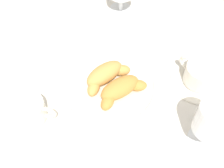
{
  "coord_description": "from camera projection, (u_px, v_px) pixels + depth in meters",
  "views": [
    {
      "loc": [
        0.28,
        0.33,
        0.64
      ],
      "look_at": [
        0.03,
        0.0,
        0.03
      ],
      "focal_mm": 48.92,
      "sensor_mm": 36.0,
      "label": 1
    }
  ],
  "objects": [
    {
      "name": "croissant_small",
      "position": [
        121.0,
        89.0,
        0.71
      ],
      "size": [
        0.14,
        0.07,
        0.04
      ],
      "color": "#CC893D",
      "rests_on": "pastry_plate"
    },
    {
      "name": "ground_plane",
      "position": [
        119.0,
        85.0,
        0.77
      ],
      "size": [
        2.2,
        2.2,
        0.0
      ],
      "primitive_type": "plane",
      "color": "silver"
    },
    {
      "name": "croissant_large",
      "position": [
        105.0,
        75.0,
        0.73
      ],
      "size": [
        0.14,
        0.06,
        0.04
      ],
      "color": "#D6994C",
      "rests_on": "pastry_plate"
    },
    {
      "name": "pastry_plate",
      "position": [
        112.0,
        88.0,
        0.75
      ],
      "size": [
        0.23,
        0.23,
        0.02
      ],
      "color": "silver",
      "rests_on": "ground_plane"
    },
    {
      "name": "juice_glass_left",
      "position": [
        214.0,
        120.0,
        0.61
      ],
      "size": [
        0.08,
        0.08,
        0.14
      ],
      "color": "white",
      "rests_on": "ground_plane"
    },
    {
      "name": "coffee_cup_far",
      "position": [
        199.0,
        76.0,
        0.75
      ],
      "size": [
        0.14,
        0.14,
        0.06
      ],
      "color": "silver",
      "rests_on": "ground_plane"
    },
    {
      "name": "coffee_cup_near",
      "position": [
        30.0,
        112.0,
        0.69
      ],
      "size": [
        0.14,
        0.14,
        0.06
      ],
      "color": "silver",
      "rests_on": "ground_plane"
    }
  ]
}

